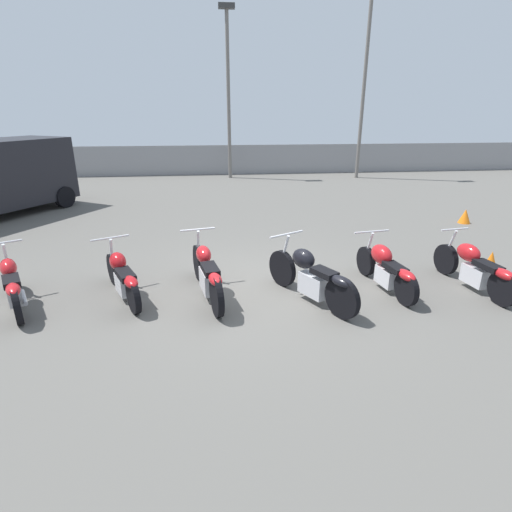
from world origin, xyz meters
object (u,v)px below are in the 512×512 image
Objects in this scene: motorcycle_slot_0 at (12,285)px; traffic_cone_near at (465,216)px; light_pole_left at (228,80)px; motorcycle_slot_4 at (386,268)px; traffic_cone_far at (491,263)px; motorcycle_slot_5 at (475,268)px; light_pole_right at (366,60)px; motorcycle_slot_2 at (207,273)px; motorcycle_slot_3 at (311,276)px; motorcycle_slot_1 at (123,277)px.

motorcycle_slot_0 is 4.42× the size of traffic_cone_near.
light_pole_left is 3.79× the size of motorcycle_slot_4.
traffic_cone_far is (4.57, -12.56, -4.09)m from light_pole_left.
motorcycle_slot_5 is 4.98m from traffic_cone_near.
light_pole_right reaches higher than traffic_cone_near.
motorcycle_slot_2 is 5.65m from traffic_cone_far.
motorcycle_slot_2 is 5.44× the size of traffic_cone_near.
motorcycle_slot_3 is 0.97× the size of motorcycle_slot_5.
light_pole_right is 16.76m from motorcycle_slot_0.
motorcycle_slot_5 is (3.07, 0.15, -0.04)m from motorcycle_slot_3.
light_pole_right is 15.63m from motorcycle_slot_1.
motorcycle_slot_5 is (6.29, -0.33, 0.02)m from motorcycle_slot_1.
motorcycle_slot_4 is 4.08× the size of traffic_cone_far.
motorcycle_slot_2 is (-1.05, -12.97, -3.88)m from light_pole_left.
light_pole_left is 4.06× the size of motorcycle_slot_0.
motorcycle_slot_5 is at bearing -121.11° from traffic_cone_near.
motorcycle_slot_2 is at bearing 170.96° from motorcycle_slot_4.
motorcycle_slot_3 is at bearing 175.06° from motorcycle_slot_5.
motorcycle_slot_4 is at bearing 166.12° from motorcycle_slot_5.
light_pole_left is at bearing 173.70° from light_pole_right.
traffic_cone_far is (8.80, 0.48, -0.18)m from motorcycle_slot_0.
motorcycle_slot_1 is at bearing -101.02° from light_pole_left.
motorcycle_slot_2 reaches higher than motorcycle_slot_5.
motorcycle_slot_3 is 3.08m from motorcycle_slot_5.
traffic_cone_far is (5.63, 0.42, -0.20)m from motorcycle_slot_2.
light_pole_left is at bearing 91.29° from motorcycle_slot_4.
light_pole_right is at bearing 72.04° from motorcycle_slot_5.
motorcycle_slot_0 is at bearing -129.74° from light_pole_right.
light_pole_right is at bearing 82.89° from traffic_cone_far.
motorcycle_slot_2 is at bearing -29.43° from motorcycle_slot_1.
motorcycle_slot_3 is at bearing -30.64° from motorcycle_slot_0.
motorcycle_slot_1 is 1.46m from motorcycle_slot_2.
motorcycle_slot_1 is 0.91× the size of motorcycle_slot_3.
light_pole_left is 13.68m from motorcycle_slot_1.
motorcycle_slot_0 reaches higher than traffic_cone_far.
motorcycle_slot_5 is (3.78, -13.20, -3.91)m from light_pole_left.
light_pole_left is 14.26m from motorcycle_slot_0.
traffic_cone_near is 4.04m from traffic_cone_far.
light_pole_right is 4.35× the size of motorcycle_slot_5.
motorcycle_slot_2 reaches higher than motorcycle_slot_1.
motorcycle_slot_3 is at bearing -112.88° from light_pole_right.
motorcycle_slot_3 is at bearing -33.69° from motorcycle_slot_1.
motorcycle_slot_4 is at bearing -12.71° from motorcycle_slot_2.
light_pole_left is 15.45× the size of traffic_cone_far.
traffic_cone_near is at bearing 63.87° from traffic_cone_far.
light_pole_right is 18.70× the size of traffic_cone_far.
motorcycle_slot_2 is 4.84m from motorcycle_slot_5.
light_pole_left reaches higher than motorcycle_slot_2.
motorcycle_slot_2 reaches higher than motorcycle_slot_0.
motorcycle_slot_1 is 4.44× the size of traffic_cone_near.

